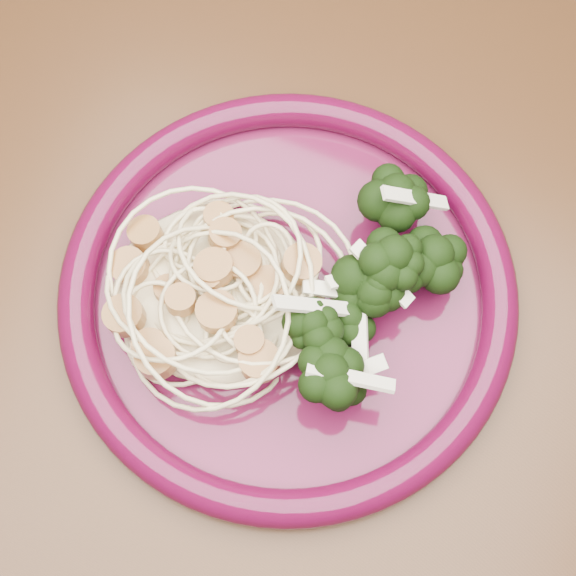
# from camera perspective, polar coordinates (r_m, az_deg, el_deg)

# --- Properties ---
(dining_table) EXTENTS (1.20, 0.80, 0.75)m
(dining_table) POSITION_cam_1_polar(r_m,az_deg,el_deg) (0.68, -5.12, -4.00)
(dining_table) COLOR #472814
(dining_table) RESTS_ON ground
(dinner_plate) EXTENTS (0.44, 0.44, 0.03)m
(dinner_plate) POSITION_cam_1_polar(r_m,az_deg,el_deg) (0.58, -0.00, -0.28)
(dinner_plate) COLOR #4E0E2B
(dinner_plate) RESTS_ON dining_table
(spaghetti_pile) EXTENTS (0.20, 0.19, 0.03)m
(spaghetti_pile) POSITION_cam_1_polar(r_m,az_deg,el_deg) (0.57, -5.09, 0.04)
(spaghetti_pile) COLOR beige
(spaghetti_pile) RESTS_ON dinner_plate
(scallop_cluster) EXTENTS (0.18, 0.18, 0.04)m
(scallop_cluster) POSITION_cam_1_polar(r_m,az_deg,el_deg) (0.53, -5.45, 1.58)
(scallop_cluster) COLOR #AA763D
(scallop_cluster) RESTS_ON spaghetti_pile
(broccoli_pile) EXTENTS (0.16, 0.19, 0.06)m
(broccoli_pile) POSITION_cam_1_polar(r_m,az_deg,el_deg) (0.56, 6.31, 0.73)
(broccoli_pile) COLOR black
(broccoli_pile) RESTS_ON dinner_plate
(onion_garnish) EXTENTS (0.11, 0.12, 0.05)m
(onion_garnish) POSITION_cam_1_polar(r_m,az_deg,el_deg) (0.53, 6.70, 2.11)
(onion_garnish) COLOR #ECE5C9
(onion_garnish) RESTS_ON broccoli_pile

